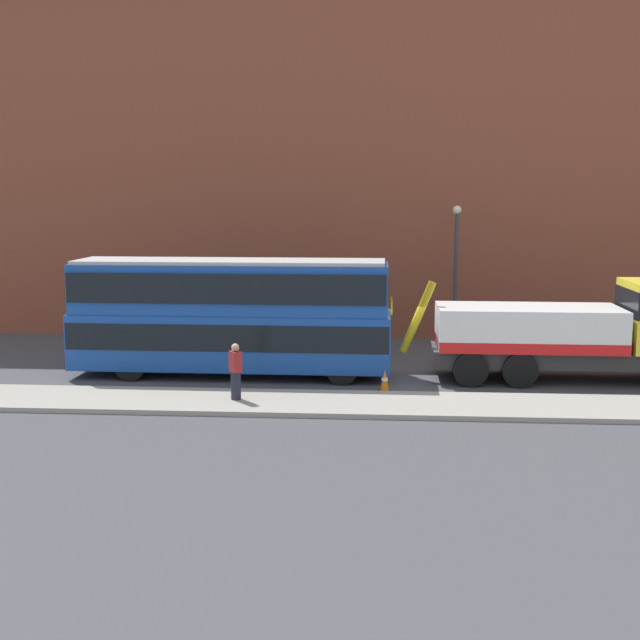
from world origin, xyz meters
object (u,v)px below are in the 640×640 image
Objects in this scene: recovery_tow_truck at (582,330)px; street_lamp at (456,263)px; traffic_cone_near_bus at (385,381)px; double_decker_bus at (231,312)px; pedestrian_onlooker at (236,372)px.

recovery_tow_truck is 7.51m from street_lamp.
street_lamp is (-3.63, 6.35, 1.71)m from recovery_tow_truck.
traffic_cone_near_bus is at bearing -109.78° from street_lamp.
recovery_tow_truck is 7.03m from traffic_cone_near_bus.
street_lamp is at bearing 38.03° from double_decker_bus.
street_lamp reaches higher than pedestrian_onlooker.
traffic_cone_near_bus is (5.30, -1.93, -1.89)m from double_decker_bus.
recovery_tow_truck reaches higher than traffic_cone_near_bus.
traffic_cone_near_bus is 9.34m from street_lamp.
recovery_tow_truck is at bearing -60.25° from street_lamp.
double_decker_bus is (-11.91, 0.00, 0.47)m from recovery_tow_truck.
street_lamp is at bearing 70.22° from traffic_cone_near_bus.
traffic_cone_near_bus is at bearing -19.51° from double_decker_bus.
double_decker_bus is 6.47× the size of pedestrian_onlooker.
street_lamp is (7.47, 10.19, 2.49)m from pedestrian_onlooker.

